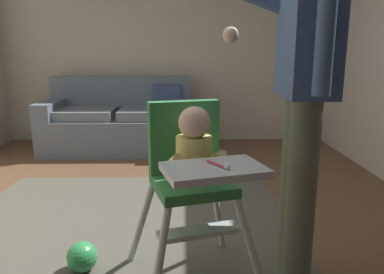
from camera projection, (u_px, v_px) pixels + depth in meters
name	position (u px, v px, depth m)	size (l,w,h in m)	color
ground	(146.00, 241.00, 2.40)	(5.75, 7.01, 0.10)	brown
wall_far	(165.00, 40.00, 4.76)	(4.95, 0.06, 2.63)	beige
area_rug	(121.00, 237.00, 2.34)	(2.25, 2.32, 0.01)	#575549
couch	(120.00, 122.00, 4.46)	(1.75, 0.86, 0.86)	slate
high_chair	(192.00, 163.00, 1.77)	(0.74, 0.83, 0.91)	silver
adult_standing	(303.00, 91.00, 1.68)	(0.51, 0.51, 1.71)	#616751
toy_ball	(82.00, 257.00, 1.97)	(0.16, 0.16, 0.16)	green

